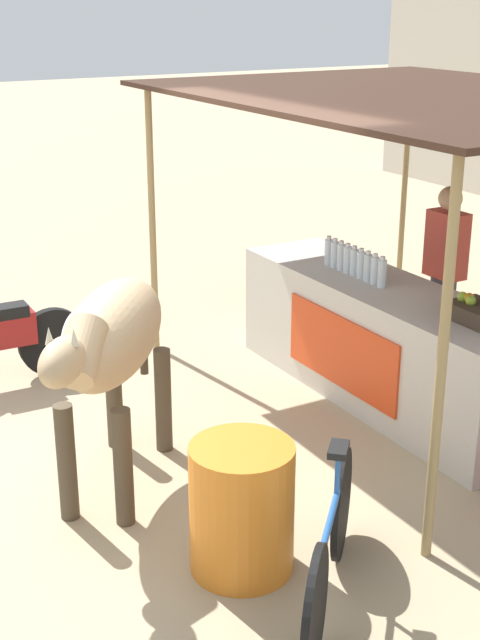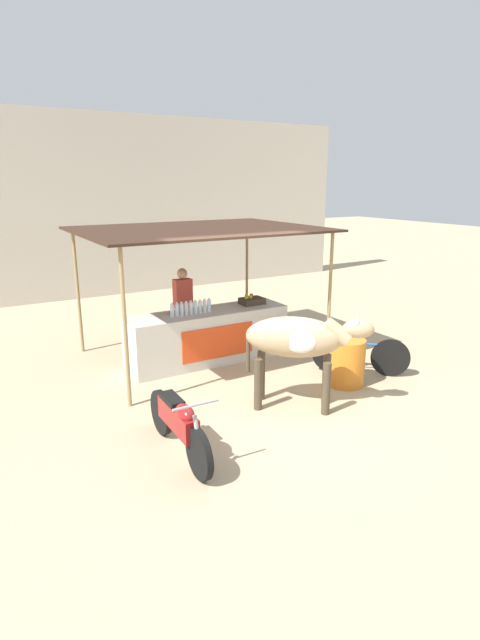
{
  "view_description": "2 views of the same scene",
  "coord_description": "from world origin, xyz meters",
  "px_view_note": "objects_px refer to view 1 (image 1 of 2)",
  "views": [
    {
      "loc": [
        5.22,
        -2.12,
        3.11
      ],
      "look_at": [
        0.28,
        0.72,
        1.03
      ],
      "focal_mm": 50.0,
      "sensor_mm": 36.0,
      "label": 1
    },
    {
      "loc": [
        -3.93,
        -5.67,
        3.25
      ],
      "look_at": [
        -0.08,
        0.9,
        1.12
      ],
      "focal_mm": 28.0,
      "sensor_mm": 36.0,
      "label": 2
    }
  ],
  "objects_px": {
    "water_barrel": "(242,508)",
    "bicycle_leaning": "(330,549)",
    "vendor_behind_counter": "(444,280)",
    "cow": "(110,343)",
    "stall_counter": "(382,343)",
    "fruit_crate": "(480,312)"
  },
  "relations": [
    {
      "from": "water_barrel",
      "to": "bicycle_leaning",
      "type": "xyz_separation_m",
      "value": [
        0.53,
        0.23,
        -0.04
      ]
    },
    {
      "from": "vendor_behind_counter",
      "to": "water_barrel",
      "type": "relative_size",
      "value": 2.13
    },
    {
      "from": "vendor_behind_counter",
      "to": "cow",
      "type": "distance_m",
      "value": 3.2
    },
    {
      "from": "water_barrel",
      "to": "vendor_behind_counter",
      "type": "bearing_deg",
      "value": 118.88
    },
    {
      "from": "stall_counter",
      "to": "fruit_crate",
      "type": "bearing_deg",
      "value": 3.27
    },
    {
      "from": "water_barrel",
      "to": "bicycle_leaning",
      "type": "bearing_deg",
      "value": 23.96
    },
    {
      "from": "bicycle_leaning",
      "to": "stall_counter",
      "type": "bearing_deg",
      "value": 136.05
    },
    {
      "from": "stall_counter",
      "to": "bicycle_leaning",
      "type": "relative_size",
      "value": 2.43
    },
    {
      "from": "stall_counter",
      "to": "bicycle_leaning",
      "type": "height_order",
      "value": "stall_counter"
    },
    {
      "from": "vendor_behind_counter",
      "to": "bicycle_leaning",
      "type": "relative_size",
      "value": 1.34
    },
    {
      "from": "fruit_crate",
      "to": "vendor_behind_counter",
      "type": "bearing_deg",
      "value": 148.2
    },
    {
      "from": "fruit_crate",
      "to": "water_barrel",
      "type": "bearing_deg",
      "value": -77.89
    },
    {
      "from": "cow",
      "to": "bicycle_leaning",
      "type": "relative_size",
      "value": 1.32
    },
    {
      "from": "cow",
      "to": "bicycle_leaning",
      "type": "bearing_deg",
      "value": 16.42
    },
    {
      "from": "cow",
      "to": "bicycle_leaning",
      "type": "distance_m",
      "value": 1.93
    },
    {
      "from": "water_barrel",
      "to": "fruit_crate",
      "type": "bearing_deg",
      "value": 102.11
    },
    {
      "from": "stall_counter",
      "to": "fruit_crate",
      "type": "distance_m",
      "value": 1.12
    },
    {
      "from": "stall_counter",
      "to": "water_barrel",
      "type": "height_order",
      "value": "stall_counter"
    },
    {
      "from": "vendor_behind_counter",
      "to": "cow",
      "type": "xyz_separation_m",
      "value": [
        0.39,
        -3.17,
        0.18
      ]
    },
    {
      "from": "stall_counter",
      "to": "bicycle_leaning",
      "type": "bearing_deg",
      "value": -43.95
    },
    {
      "from": "bicycle_leaning",
      "to": "fruit_crate",
      "type": "bearing_deg",
      "value": 117.01
    },
    {
      "from": "vendor_behind_counter",
      "to": "water_barrel",
      "type": "distance_m",
      "value": 3.33
    }
  ]
}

